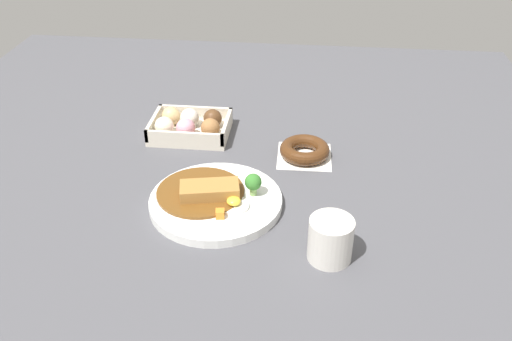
% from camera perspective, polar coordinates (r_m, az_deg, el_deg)
% --- Properties ---
extents(ground_plane, '(1.60, 1.60, 0.00)m').
position_cam_1_polar(ground_plane, '(1.19, -3.68, -0.01)').
color(ground_plane, '#4C4C51').
extents(curry_plate, '(0.26, 0.26, 0.06)m').
position_cam_1_polar(curry_plate, '(1.08, -4.27, -2.97)').
color(curry_plate, white).
rests_on(curry_plate, ground_plane).
extents(donut_box, '(0.18, 0.14, 0.06)m').
position_cam_1_polar(donut_box, '(1.33, -6.88, 4.63)').
color(donut_box, beige).
rests_on(donut_box, ground_plane).
extents(chocolate_ring_donut, '(0.12, 0.12, 0.03)m').
position_cam_1_polar(chocolate_ring_donut, '(1.24, 5.05, 2.10)').
color(chocolate_ring_donut, white).
rests_on(chocolate_ring_donut, ground_plane).
extents(coffee_mug, '(0.08, 0.08, 0.08)m').
position_cam_1_polar(coffee_mug, '(0.95, 7.72, -7.10)').
color(coffee_mug, silver).
rests_on(coffee_mug, ground_plane).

